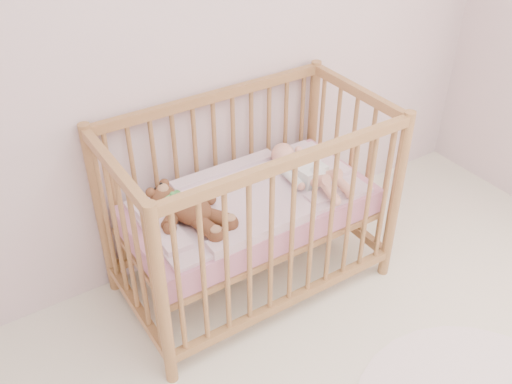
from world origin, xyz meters
TOP-DOWN VIEW (x-y plane):
  - wall_back at (0.00, 2.00)m, footprint 4.00×0.02m
  - crib at (0.12, 1.60)m, footprint 1.36×0.76m
  - mattress at (0.12, 1.60)m, footprint 1.22×0.62m
  - blanket at (0.12, 1.60)m, footprint 1.10×0.58m
  - baby at (0.44, 1.58)m, footprint 0.33×0.59m
  - teddy_bear at (-0.22, 1.58)m, footprint 0.50×0.59m

SIDE VIEW (x-z plane):
  - mattress at x=0.12m, z-range 0.42..0.55m
  - crib at x=0.12m, z-range 0.00..1.00m
  - blanket at x=0.12m, z-range 0.53..0.59m
  - baby at x=0.44m, z-range 0.57..0.70m
  - teddy_bear at x=-0.22m, z-range 0.58..0.71m
  - wall_back at x=0.00m, z-range 0.00..2.70m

